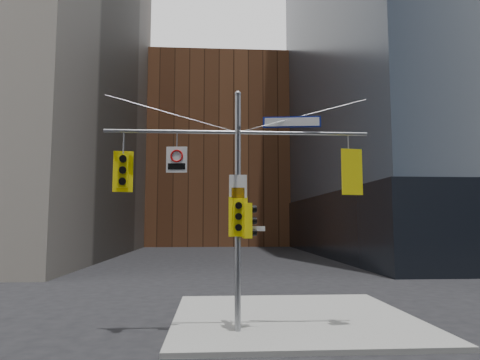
{
  "coord_description": "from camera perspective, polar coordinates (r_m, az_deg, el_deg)",
  "views": [
    {
      "loc": [
        -0.73,
        -10.73,
        3.27
      ],
      "look_at": [
        0.07,
        2.0,
        4.55
      ],
      "focal_mm": 32.0,
      "sensor_mm": 36.0,
      "label": 1
    }
  ],
  "objects": [
    {
      "name": "ground",
      "position": [
        11.24,
        0.32,
        -22.64
      ],
      "size": [
        160.0,
        160.0,
        0.0
      ],
      "primitive_type": "plane",
      "color": "black",
      "rests_on": "ground"
    },
    {
      "name": "sidewalk_corner",
      "position": [
        15.32,
        7.1,
        -17.73
      ],
      "size": [
        8.0,
        8.0,
        0.15
      ],
      "primitive_type": "cube",
      "color": "gray",
      "rests_on": "ground"
    },
    {
      "name": "brick_midrise",
      "position": [
        69.57,
        -2.96,
        3.16
      ],
      "size": [
        26.0,
        20.0,
        28.0
      ],
      "primitive_type": "cube",
      "color": "brown",
      "rests_on": "ground"
    },
    {
      "name": "signal_assembly",
      "position": [
        12.8,
        -0.3,
        -0.59
      ],
      "size": [
        8.0,
        0.8,
        7.3
      ],
      "color": "gray",
      "rests_on": "ground"
    },
    {
      "name": "traffic_light_west_arm",
      "position": [
        13.1,
        -15.35,
        1.18
      ],
      "size": [
        0.59,
        0.52,
        1.23
      ],
      "rotation": [
        0.0,
        0.0,
        0.17
      ],
      "color": "#FFED0D",
      "rests_on": "ground"
    },
    {
      "name": "traffic_light_east_arm",
      "position": [
        13.47,
        14.34,
        0.97
      ],
      "size": [
        0.66,
        0.58,
        1.39
      ],
      "rotation": [
        0.0,
        0.0,
        3.29
      ],
      "color": "#FFED0D",
      "rests_on": "ground"
    },
    {
      "name": "traffic_light_pole_side",
      "position": [
        12.78,
        1.15,
        -5.44
      ],
      "size": [
        0.43,
        0.37,
        1.04
      ],
      "rotation": [
        0.0,
        0.0,
        1.71
      ],
      "color": "#FFED0D",
      "rests_on": "ground"
    },
    {
      "name": "traffic_light_pole_front",
      "position": [
        12.48,
        -0.23,
        -4.9
      ],
      "size": [
        0.56,
        0.44,
        1.17
      ],
      "rotation": [
        0.0,
        0.0,
        -0.02
      ],
      "color": "#FFED0D",
      "rests_on": "ground"
    },
    {
      "name": "street_sign_blade",
      "position": [
        13.31,
        6.92,
        7.69
      ],
      "size": [
        1.76,
        0.28,
        0.34
      ],
      "rotation": [
        0.0,
        0.0,
        -0.14
      ],
      "color": "navy",
      "rests_on": "ground"
    },
    {
      "name": "regulatory_sign_arm",
      "position": [
        12.89,
        -8.45,
        2.83
      ],
      "size": [
        0.62,
        0.11,
        0.78
      ],
      "rotation": [
        0.0,
        0.0,
        -0.1
      ],
      "color": "silver",
      "rests_on": "ground"
    },
    {
      "name": "regulatory_sign_pole",
      "position": [
        12.67,
        -0.27,
        -0.94
      ],
      "size": [
        0.53,
        0.06,
        0.69
      ],
      "rotation": [
        0.0,
        0.0,
        -0.04
      ],
      "color": "silver",
      "rests_on": "ground"
    },
    {
      "name": "street_blade_ew",
      "position": [
        12.79,
        1.72,
        -6.5
      ],
      "size": [
        0.73,
        0.11,
        0.15
      ],
      "rotation": [
        0.0,
        0.0,
        -0.11
      ],
      "color": "silver",
      "rests_on": "ground"
    },
    {
      "name": "street_blade_ns",
      "position": [
        13.2,
        -0.42,
        -7.21
      ],
      "size": [
        0.06,
        0.83,
        0.17
      ],
      "rotation": [
        0.0,
        0.0,
        0.03
      ],
      "color": "#145926",
      "rests_on": "ground"
    }
  ]
}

